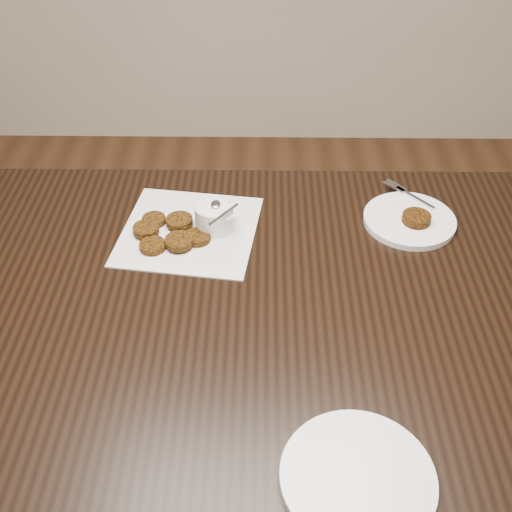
# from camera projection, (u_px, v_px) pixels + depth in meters

# --- Properties ---
(table) EXTENTS (1.39, 0.89, 0.75)m
(table) POSITION_uv_depth(u_px,v_px,m) (241.00, 419.00, 1.41)
(table) COLOR black
(table) RESTS_ON floor
(napkin) EXTENTS (0.31, 0.31, 0.00)m
(napkin) POSITION_uv_depth(u_px,v_px,m) (189.00, 231.00, 1.32)
(napkin) COLOR white
(napkin) RESTS_ON table
(sauce_ramekin) EXTENTS (0.14, 0.14, 0.12)m
(sauce_ramekin) POSITION_uv_depth(u_px,v_px,m) (214.00, 205.00, 1.29)
(sauce_ramekin) COLOR white
(sauce_ramekin) RESTS_ON napkin
(patty_cluster) EXTENTS (0.24, 0.24, 0.02)m
(patty_cluster) POSITION_uv_depth(u_px,v_px,m) (172.00, 232.00, 1.30)
(patty_cluster) COLOR brown
(patty_cluster) RESTS_ON napkin
(plate_with_patty) EXTENTS (0.28, 0.28, 0.03)m
(plate_with_patty) POSITION_uv_depth(u_px,v_px,m) (410.00, 217.00, 1.34)
(plate_with_patty) COLOR white
(plate_with_patty) RESTS_ON table
(plate_empty) EXTENTS (0.28, 0.28, 0.02)m
(plate_empty) POSITION_uv_depth(u_px,v_px,m) (358.00, 478.00, 0.88)
(plate_empty) COLOR white
(plate_empty) RESTS_ON table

